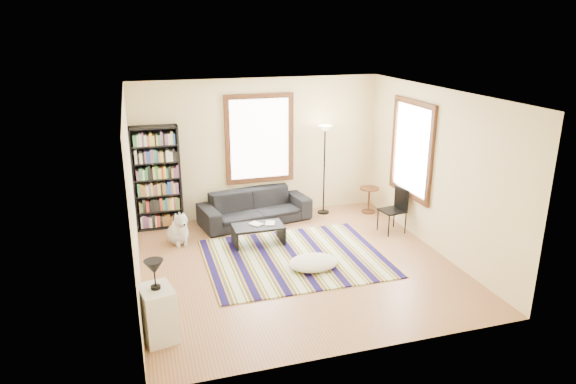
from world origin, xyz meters
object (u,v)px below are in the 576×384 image
object	(u,v)px
floor_cushion	(313,263)
floor_lamp	(324,170)
bookshelf	(157,178)
dog	(177,227)
folding_chair	(392,211)
white_cabinet	(158,314)
sofa	(255,207)
side_table	(369,200)
coffee_table	(258,235)

from	to	relation	value
floor_cushion	floor_lamp	world-z (taller)	floor_lamp
bookshelf	dog	bearing A→B (deg)	-73.86
folding_chair	white_cabinet	bearing A→B (deg)	-160.72
bookshelf	floor_lamp	distance (m)	3.34
white_cabinet	sofa	bearing A→B (deg)	47.87
side_table	folding_chair	xyz separation A→B (m)	(-0.05, -1.11, 0.16)
sofa	folding_chair	world-z (taller)	folding_chair
bookshelf	white_cabinet	xyz separation A→B (m)	(-0.24, -3.82, -0.65)
folding_chair	dog	xyz separation A→B (m)	(-3.95, 0.63, -0.12)
floor_lamp	side_table	xyz separation A→B (m)	(0.92, -0.24, -0.66)
floor_cushion	dog	size ratio (longest dim) A/B	1.33
sofa	bookshelf	distance (m)	1.97
sofa	floor_lamp	bearing A→B (deg)	-6.41
folding_chair	bookshelf	bearing A→B (deg)	152.03
coffee_table	floor_cushion	distance (m)	1.36
coffee_table	floor_cushion	world-z (taller)	coffee_table
bookshelf	folding_chair	distance (m)	4.51
sofa	floor_cushion	distance (m)	2.33
sofa	floor_lamp	distance (m)	1.62
side_table	dog	size ratio (longest dim) A/B	0.87
folding_chair	floor_cushion	bearing A→B (deg)	-160.13
dog	sofa	bearing A→B (deg)	5.87
coffee_table	folding_chair	world-z (taller)	folding_chair
floor_cushion	folding_chair	size ratio (longest dim) A/B	0.96
floor_cushion	side_table	xyz separation A→B (m)	(1.99, 2.14, 0.17)
floor_lamp	side_table	distance (m)	1.16
bookshelf	dog	size ratio (longest dim) A/B	3.24
sofa	white_cabinet	xyz separation A→B (m)	(-2.08, -3.55, 0.03)
floor_cushion	dog	bearing A→B (deg)	140.34
floor_cushion	folding_chair	world-z (taller)	folding_chair
floor_lamp	folding_chair	size ratio (longest dim) A/B	2.16
bookshelf	dog	xyz separation A→B (m)	(0.26, -0.89, -0.69)
sofa	side_table	world-z (taller)	sofa
bookshelf	side_table	distance (m)	4.34
coffee_table	dog	world-z (taller)	dog
folding_chair	dog	distance (m)	4.00
bookshelf	floor_lamp	bearing A→B (deg)	-2.92
coffee_table	folding_chair	bearing A→B (deg)	-3.97
coffee_table	folding_chair	size ratio (longest dim) A/B	1.05
bookshelf	folding_chair	size ratio (longest dim) A/B	2.33
white_cabinet	dog	size ratio (longest dim) A/B	1.13
folding_chair	side_table	bearing A→B (deg)	79.32
side_table	bookshelf	bearing A→B (deg)	174.49
bookshelf	coffee_table	distance (m)	2.27
side_table	folding_chair	size ratio (longest dim) A/B	0.63
coffee_table	dog	distance (m)	1.46
floor_lamp	side_table	size ratio (longest dim) A/B	3.44
side_table	dog	bearing A→B (deg)	-173.21
sofa	floor_cushion	world-z (taller)	sofa
sofa	bookshelf	xyz separation A→B (m)	(-1.83, 0.27, 0.68)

